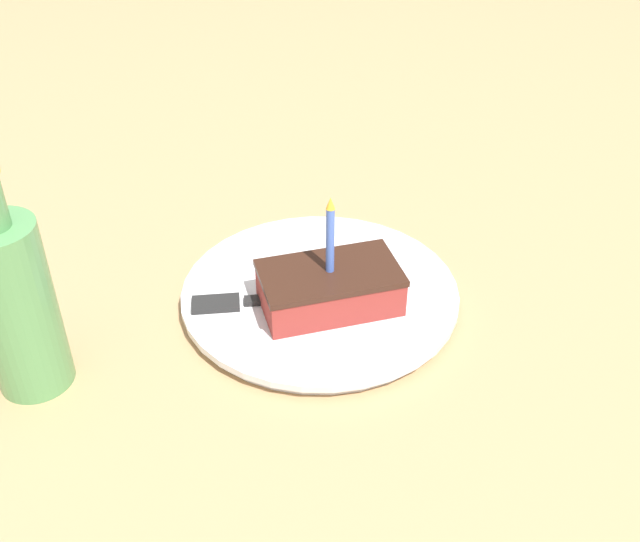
# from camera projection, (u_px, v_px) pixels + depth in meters

# --- Properties ---
(ground_plane) EXTENTS (2.40, 2.40, 0.04)m
(ground_plane) POSITION_uv_depth(u_px,v_px,m) (312.00, 335.00, 0.73)
(ground_plane) COLOR tan
(ground_plane) RESTS_ON ground
(plate) EXTENTS (0.27, 0.27, 0.02)m
(plate) POSITION_uv_depth(u_px,v_px,m) (320.00, 294.00, 0.74)
(plate) COLOR silver
(plate) RESTS_ON ground_plane
(cake_slice) EXTENTS (0.07, 0.13, 0.12)m
(cake_slice) POSITION_uv_depth(u_px,v_px,m) (330.00, 287.00, 0.70)
(cake_slice) COLOR #99332D
(cake_slice) RESTS_ON plate
(fork) EXTENTS (0.05, 0.17, 0.00)m
(fork) POSITION_uv_depth(u_px,v_px,m) (268.00, 300.00, 0.71)
(fork) COLOR #262626
(fork) RESTS_ON plate
(bottle) EXTENTS (0.06, 0.06, 0.21)m
(bottle) POSITION_uv_depth(u_px,v_px,m) (15.00, 301.00, 0.60)
(bottle) COLOR #599959
(bottle) RESTS_ON ground_plane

